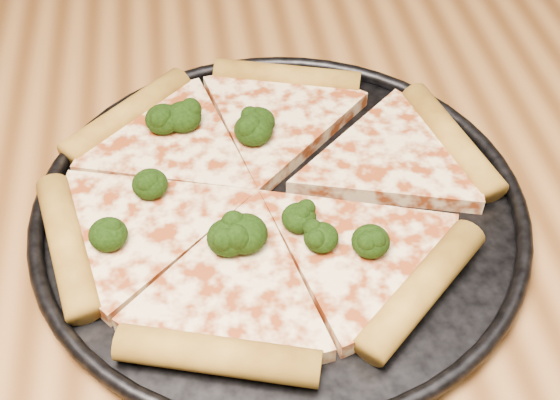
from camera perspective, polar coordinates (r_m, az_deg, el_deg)
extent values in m
cube|color=#96602E|center=(0.56, -6.90, -3.68)|extent=(1.20, 0.90, 0.04)
cube|color=brown|center=(1.22, 19.69, 1.84)|extent=(0.06, 0.06, 0.71)
cylinder|color=black|center=(0.55, 0.00, -0.93)|extent=(0.35, 0.35, 0.01)
torus|color=black|center=(0.55, 0.00, -0.43)|extent=(0.36, 0.36, 0.01)
cylinder|color=#BD8D2F|center=(0.61, 12.99, 4.53)|extent=(0.05, 0.13, 0.02)
cylinder|color=#BD8D2F|center=(0.65, 0.54, 9.35)|extent=(0.13, 0.06, 0.02)
cylinder|color=#BD8D2F|center=(0.63, -11.61, 6.39)|extent=(0.11, 0.10, 0.02)
cylinder|color=#BD8D2F|center=(0.53, -15.99, -3.29)|extent=(0.05, 0.13, 0.02)
cylinder|color=#BD8D2F|center=(0.46, -4.79, -11.77)|extent=(0.13, 0.06, 0.02)
cylinder|color=#BD8D2F|center=(0.50, 10.84, -6.69)|extent=(0.11, 0.10, 0.02)
ellipsoid|color=black|center=(0.58, -2.05, 5.41)|extent=(0.03, 0.03, 0.02)
ellipsoid|color=black|center=(0.52, -13.03, -2.57)|extent=(0.03, 0.03, 0.02)
ellipsoid|color=black|center=(0.60, -8.93, 6.14)|extent=(0.03, 0.03, 0.02)
ellipsoid|color=black|center=(0.51, -2.72, -2.59)|extent=(0.03, 0.03, 0.02)
ellipsoid|color=black|center=(0.52, 1.46, -1.38)|extent=(0.02, 0.02, 0.02)
ellipsoid|color=black|center=(0.51, 3.16, -2.88)|extent=(0.02, 0.02, 0.02)
ellipsoid|color=black|center=(0.50, -3.98, -2.87)|extent=(0.03, 0.03, 0.02)
ellipsoid|color=black|center=(0.51, 6.95, -3.16)|extent=(0.03, 0.03, 0.02)
ellipsoid|color=black|center=(0.59, -1.71, 6.01)|extent=(0.03, 0.03, 0.02)
ellipsoid|color=black|center=(0.60, -7.43, 6.33)|extent=(0.03, 0.03, 0.02)
ellipsoid|color=black|center=(0.55, -9.93, 1.22)|extent=(0.03, 0.03, 0.02)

